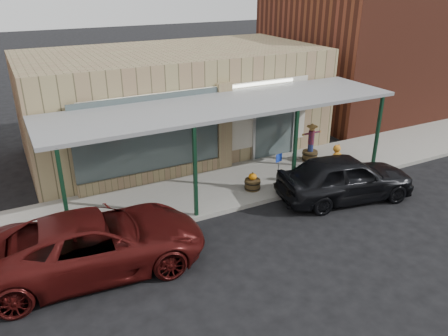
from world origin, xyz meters
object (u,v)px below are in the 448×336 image
barrel_scarecrow (310,148)px  parked_sedan (345,177)px  barrel_pumpkin (252,183)px  handicap_sign (278,167)px  car_maroon (96,243)px

barrel_scarecrow → parked_sedan: barrel_scarecrow is taller
barrel_pumpkin → handicap_sign: (0.71, -0.49, 0.64)m
handicap_sign → car_maroon: size_ratio=0.24×
barrel_scarecrow → handicap_sign: size_ratio=1.14×
parked_sedan → car_maroon: 8.20m
handicap_sign → car_maroon: bearing=178.3°
barrel_pumpkin → handicap_sign: size_ratio=0.49×
barrel_scarecrow → barrel_pumpkin: 3.57m
barrel_scarecrow → parked_sedan: size_ratio=0.32×
car_maroon → barrel_scarecrow: bearing=-66.8°
barrel_pumpkin → parked_sedan: parked_sedan is taller
barrel_scarecrow → car_maroon: size_ratio=0.28×
barrel_pumpkin → car_maroon: 5.99m
handicap_sign → car_maroon: car_maroon is taller
barrel_pumpkin → car_maroon: size_ratio=0.12×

